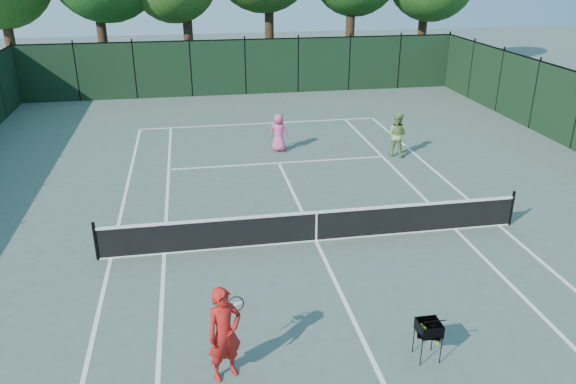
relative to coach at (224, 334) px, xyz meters
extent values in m
plane|color=#4A5A50|center=(2.84, 4.94, -0.94)|extent=(90.00, 90.00, 0.00)
cube|color=white|center=(-2.64, 4.94, -0.94)|extent=(0.10, 23.77, 0.01)
cube|color=white|center=(8.33, 4.94, -0.94)|extent=(0.10, 23.77, 0.01)
cube|color=white|center=(-1.27, 4.94, -0.94)|extent=(0.10, 23.77, 0.01)
cube|color=white|center=(6.96, 4.94, -0.94)|extent=(0.10, 23.77, 0.01)
cube|color=white|center=(2.84, 16.83, -0.94)|extent=(10.97, 0.10, 0.01)
cube|color=white|center=(2.84, 11.34, -0.94)|extent=(8.23, 0.10, 0.01)
cube|color=white|center=(2.84, 4.94, -0.94)|extent=(0.10, 12.80, 0.01)
cube|color=black|center=(2.84, 4.94, -0.49)|extent=(11.60, 0.03, 0.85)
cube|color=white|center=(2.84, 4.94, -0.07)|extent=(11.60, 0.05, 0.07)
cube|color=white|center=(2.84, 4.94, -0.92)|extent=(11.60, 0.05, 0.04)
cube|color=white|center=(2.84, 4.94, -0.49)|extent=(0.05, 0.04, 0.91)
cylinder|color=black|center=(-2.96, 4.94, -0.41)|extent=(0.09, 0.09, 1.06)
cylinder|color=black|center=(8.64, 4.94, -0.41)|extent=(0.09, 0.09, 1.06)
cube|color=black|center=(2.84, 22.94, 0.56)|extent=(24.00, 0.05, 3.00)
cylinder|color=black|center=(-10.16, 26.44, 1.31)|extent=(0.56, 0.56, 4.50)
cylinder|color=black|center=(-5.16, 26.94, 1.46)|extent=(0.56, 0.56, 4.80)
cylinder|color=black|center=(-0.16, 26.74, 1.21)|extent=(0.56, 0.56, 4.30)
cylinder|color=black|center=(4.84, 27.24, 1.56)|extent=(0.56, 0.56, 5.00)
cylinder|color=black|center=(9.84, 26.54, 1.36)|extent=(0.56, 0.56, 4.60)
cylinder|color=black|center=(14.84, 27.04, 1.26)|extent=(0.56, 0.56, 4.40)
imported|color=red|center=(0.00, 0.00, 0.00)|extent=(0.81, 0.69, 1.88)
cylinder|color=black|center=(0.27, 0.50, 0.01)|extent=(0.03, 0.03, 0.30)
torus|color=black|center=(0.27, 0.50, 0.28)|extent=(0.30, 0.10, 0.30)
imported|color=#DC4D85|center=(3.08, 12.77, -0.18)|extent=(0.88, 0.75, 1.53)
imported|color=#85A753|center=(7.49, 11.40, -0.08)|extent=(1.06, 1.03, 1.72)
cylinder|color=black|center=(3.69, -0.39, -0.65)|extent=(0.02, 0.02, 0.59)
cylinder|color=black|center=(4.09, -0.39, -0.65)|extent=(0.02, 0.02, 0.59)
cylinder|color=black|center=(3.69, 0.00, -0.65)|extent=(0.02, 0.02, 0.59)
cylinder|color=black|center=(4.09, 0.00, -0.65)|extent=(0.02, 0.02, 0.59)
cube|color=black|center=(3.89, -0.19, -0.23)|extent=(0.56, 0.56, 0.25)
sphere|color=yellow|center=(3.89, -0.19, -0.30)|extent=(0.06, 0.06, 0.06)
sphere|color=yellow|center=(3.89, -0.19, -0.30)|extent=(0.06, 0.06, 0.06)
sphere|color=yellow|center=(3.89, -0.19, -0.30)|extent=(0.06, 0.06, 0.06)
sphere|color=yellow|center=(3.89, -0.19, -0.30)|extent=(0.06, 0.06, 0.06)
sphere|color=yellow|center=(3.89, -0.19, -0.30)|extent=(0.06, 0.06, 0.06)
sphere|color=yellow|center=(3.89, -0.19, -0.30)|extent=(0.06, 0.06, 0.06)
sphere|color=yellow|center=(3.89, -0.19, -0.30)|extent=(0.06, 0.06, 0.06)
sphere|color=yellow|center=(3.89, -0.19, -0.30)|extent=(0.06, 0.06, 0.06)
sphere|color=yellow|center=(3.89, -0.19, -0.30)|extent=(0.06, 0.06, 0.06)
sphere|color=yellow|center=(3.89, -0.19, -0.30)|extent=(0.06, 0.06, 0.06)
sphere|color=yellow|center=(3.89, -0.19, -0.30)|extent=(0.06, 0.06, 0.06)
sphere|color=#D8F532|center=(4.28, 0.12, -0.91)|extent=(0.07, 0.07, 0.07)
camera|label=1|loc=(-0.33, -8.46, 6.36)|focal=35.00mm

